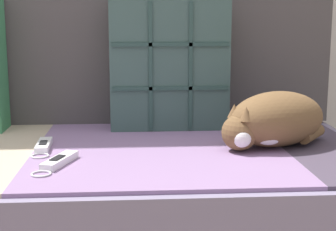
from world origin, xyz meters
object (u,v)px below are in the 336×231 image
game_remote_near (58,162)px  game_remote_far (43,146)px  throw_pillow_quilted (169,65)px  sleeping_cat (273,121)px  couch (40,214)px

game_remote_near → game_remote_far: 0.18m
game_remote_near → game_remote_far: (-0.06, 0.17, -0.00)m
throw_pillow_quilted → sleeping_cat: throw_pillow_quilted is taller
throw_pillow_quilted → sleeping_cat: 0.42m
game_remote_far → sleeping_cat: bearing=-1.5°
game_remote_near → throw_pillow_quilted: bearing=54.7°
sleeping_cat → couch: bearing=175.6°
couch → game_remote_near: (0.09, -0.20, 0.22)m
throw_pillow_quilted → couch: bearing=-149.3°
game_remote_near → game_remote_far: bearing=111.2°
game_remote_near → game_remote_far: size_ratio=1.05×
throw_pillow_quilted → sleeping_cat: size_ratio=1.20×
couch → throw_pillow_quilted: 0.63m
throw_pillow_quilted → game_remote_far: 0.51m
throw_pillow_quilted → game_remote_far: (-0.38, -0.27, -0.20)m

